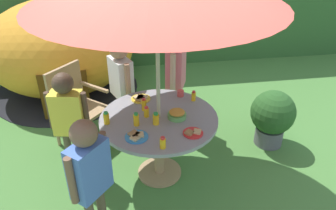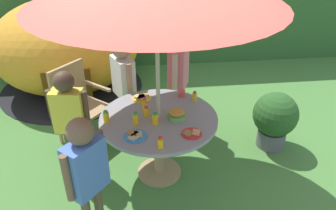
{
  "view_description": "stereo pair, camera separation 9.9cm",
  "coord_description": "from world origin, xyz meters",
  "px_view_note": "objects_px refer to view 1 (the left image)",
  "views": [
    {
      "loc": [
        -0.31,
        -2.65,
        2.42
      ],
      "look_at": [
        0.1,
        0.05,
        0.8
      ],
      "focal_mm": 35.44,
      "sensor_mm": 36.0,
      "label": 1
    },
    {
      "loc": [
        -0.21,
        -2.66,
        2.42
      ],
      "look_at": [
        0.1,
        0.05,
        0.8
      ],
      "focal_mm": 35.44,
      "sensor_mm": 36.0,
      "label": 2
    }
  ],
  "objects_px": {
    "child_in_white_shirt": "(121,78)",
    "cup_near": "(181,93)",
    "juice_bottle_far_left": "(156,119)",
    "juice_bottle_front_edge": "(163,143)",
    "juice_bottle_mid_left": "(194,96)",
    "child_in_blue_shirt": "(89,169)",
    "juice_bottle_mid_right": "(144,105)",
    "wooden_chair": "(75,102)",
    "child_in_yellow_shirt": "(68,113)",
    "garden_table": "(159,128)",
    "plate_center_back": "(193,133)",
    "potted_plant": "(272,116)",
    "dome_tent": "(61,48)",
    "snack_bowl": "(177,114)",
    "plate_back_edge": "(136,136)",
    "child_in_pink_shirt": "(176,68)",
    "juice_bottle_near_right": "(106,118)",
    "juice_bottle_center_front": "(146,112)",
    "plate_near_left": "(141,98)",
    "juice_bottle_far_right": "(136,120)"
  },
  "relations": [
    {
      "from": "child_in_white_shirt",
      "to": "cup_near",
      "type": "bearing_deg",
      "value": 34.27
    },
    {
      "from": "juice_bottle_far_left",
      "to": "juice_bottle_front_edge",
      "type": "height_order",
      "value": "juice_bottle_far_left"
    },
    {
      "from": "juice_bottle_mid_left",
      "to": "cup_near",
      "type": "bearing_deg",
      "value": 134.9
    },
    {
      "from": "child_in_blue_shirt",
      "to": "juice_bottle_far_left",
      "type": "bearing_deg",
      "value": -2.95
    },
    {
      "from": "child_in_white_shirt",
      "to": "juice_bottle_mid_right",
      "type": "bearing_deg",
      "value": -4.96
    },
    {
      "from": "wooden_chair",
      "to": "child_in_blue_shirt",
      "type": "distance_m",
      "value": 1.51
    },
    {
      "from": "child_in_yellow_shirt",
      "to": "juice_bottle_front_edge",
      "type": "distance_m",
      "value": 1.04
    },
    {
      "from": "garden_table",
      "to": "cup_near",
      "type": "height_order",
      "value": "cup_near"
    },
    {
      "from": "juice_bottle_front_edge",
      "to": "plate_center_back",
      "type": "bearing_deg",
      "value": 28.34
    },
    {
      "from": "potted_plant",
      "to": "plate_center_back",
      "type": "relative_size",
      "value": 3.79
    },
    {
      "from": "dome_tent",
      "to": "child_in_blue_shirt",
      "type": "relative_size",
      "value": 2.04
    },
    {
      "from": "wooden_chair",
      "to": "juice_bottle_mid_left",
      "type": "bearing_deg",
      "value": -70.39
    },
    {
      "from": "child_in_white_shirt",
      "to": "cup_near",
      "type": "distance_m",
      "value": 0.73
    },
    {
      "from": "snack_bowl",
      "to": "plate_back_edge",
      "type": "relative_size",
      "value": 0.87
    },
    {
      "from": "child_in_yellow_shirt",
      "to": "juice_bottle_far_left",
      "type": "xyz_separation_m",
      "value": [
        0.82,
        -0.26,
        0.02
      ]
    },
    {
      "from": "juice_bottle_mid_right",
      "to": "cup_near",
      "type": "height_order",
      "value": "juice_bottle_mid_right"
    },
    {
      "from": "plate_back_edge",
      "to": "plate_center_back",
      "type": "xyz_separation_m",
      "value": [
        0.5,
        -0.02,
        -0.0
      ]
    },
    {
      "from": "child_in_white_shirt",
      "to": "juice_bottle_front_edge",
      "type": "bearing_deg",
      "value": -9.51
    },
    {
      "from": "child_in_pink_shirt",
      "to": "juice_bottle_front_edge",
      "type": "relative_size",
      "value": 12.05
    },
    {
      "from": "potted_plant",
      "to": "snack_bowl",
      "type": "height_order",
      "value": "snack_bowl"
    },
    {
      "from": "potted_plant",
      "to": "child_in_pink_shirt",
      "type": "height_order",
      "value": "child_in_pink_shirt"
    },
    {
      "from": "child_in_white_shirt",
      "to": "juice_bottle_far_left",
      "type": "bearing_deg",
      "value": -5.03
    },
    {
      "from": "juice_bottle_near_right",
      "to": "child_in_blue_shirt",
      "type": "bearing_deg",
      "value": -100.05
    },
    {
      "from": "juice_bottle_far_left",
      "to": "juice_bottle_center_front",
      "type": "xyz_separation_m",
      "value": [
        -0.07,
        0.14,
        -0.01
      ]
    },
    {
      "from": "child_in_yellow_shirt",
      "to": "juice_bottle_center_front",
      "type": "bearing_deg",
      "value": 0.73
    },
    {
      "from": "garden_table",
      "to": "plate_near_left",
      "type": "height_order",
      "value": "plate_near_left"
    },
    {
      "from": "dome_tent",
      "to": "child_in_pink_shirt",
      "type": "relative_size",
      "value": 1.86
    },
    {
      "from": "child_in_blue_shirt",
      "to": "child_in_white_shirt",
      "type": "bearing_deg",
      "value": 29.92
    },
    {
      "from": "snack_bowl",
      "to": "cup_near",
      "type": "height_order",
      "value": "snack_bowl"
    },
    {
      "from": "child_in_blue_shirt",
      "to": "plate_center_back",
      "type": "height_order",
      "value": "child_in_blue_shirt"
    },
    {
      "from": "child_in_white_shirt",
      "to": "child_in_blue_shirt",
      "type": "distance_m",
      "value": 1.51
    },
    {
      "from": "child_in_pink_shirt",
      "to": "child_in_blue_shirt",
      "type": "bearing_deg",
      "value": -10.35
    },
    {
      "from": "child_in_pink_shirt",
      "to": "juice_bottle_mid_left",
      "type": "relative_size",
      "value": 11.74
    },
    {
      "from": "garden_table",
      "to": "juice_bottle_center_front",
      "type": "bearing_deg",
      "value": 165.43
    },
    {
      "from": "child_in_pink_shirt",
      "to": "child_in_white_shirt",
      "type": "height_order",
      "value": "child_in_pink_shirt"
    },
    {
      "from": "juice_bottle_far_left",
      "to": "juice_bottle_front_edge",
      "type": "xyz_separation_m",
      "value": [
        0.01,
        -0.36,
        -0.01
      ]
    },
    {
      "from": "juice_bottle_far_right",
      "to": "juice_bottle_center_front",
      "type": "relative_size",
      "value": 1.21
    },
    {
      "from": "wooden_chair",
      "to": "juice_bottle_mid_right",
      "type": "bearing_deg",
      "value": -88.06
    },
    {
      "from": "child_in_pink_shirt",
      "to": "plate_near_left",
      "type": "height_order",
      "value": "child_in_pink_shirt"
    },
    {
      "from": "plate_back_edge",
      "to": "juice_bottle_mid_right",
      "type": "distance_m",
      "value": 0.46
    },
    {
      "from": "dome_tent",
      "to": "juice_bottle_mid_right",
      "type": "relative_size",
      "value": 18.51
    },
    {
      "from": "dome_tent",
      "to": "juice_bottle_far_left",
      "type": "relative_size",
      "value": 20.12
    },
    {
      "from": "garden_table",
      "to": "cup_near",
      "type": "xyz_separation_m",
      "value": [
        0.28,
        0.38,
        0.17
      ]
    },
    {
      "from": "dome_tent",
      "to": "child_in_yellow_shirt",
      "type": "relative_size",
      "value": 2.09
    },
    {
      "from": "snack_bowl",
      "to": "plate_near_left",
      "type": "height_order",
      "value": "snack_bowl"
    },
    {
      "from": "child_in_blue_shirt",
      "to": "juice_bottle_far_left",
      "type": "relative_size",
      "value": 9.85
    },
    {
      "from": "juice_bottle_far_right",
      "to": "juice_bottle_mid_left",
      "type": "xyz_separation_m",
      "value": [
        0.62,
        0.37,
        -0.01
      ]
    },
    {
      "from": "potted_plant",
      "to": "snack_bowl",
      "type": "xyz_separation_m",
      "value": [
        -1.18,
        -0.37,
        0.36
      ]
    },
    {
      "from": "juice_bottle_center_front",
      "to": "juice_bottle_mid_right",
      "type": "height_order",
      "value": "juice_bottle_mid_right"
    },
    {
      "from": "wooden_chair",
      "to": "child_in_pink_shirt",
      "type": "distance_m",
      "value": 1.23
    }
  ]
}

